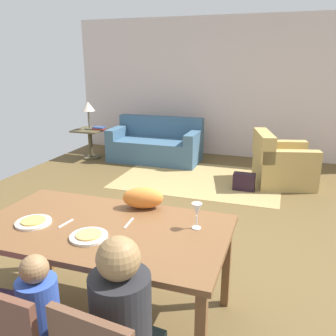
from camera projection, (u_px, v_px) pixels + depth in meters
name	position (u px, v px, depth m)	size (l,w,h in m)	color
ground_plane	(190.00, 219.00, 4.39)	(6.64, 6.41, 0.02)	brown
back_wall	(235.00, 88.00, 6.95)	(6.64, 0.10, 2.70)	beige
dining_table	(103.00, 235.00, 2.51)	(1.76, 0.98, 0.76)	brown
plate_near_man	(33.00, 222.00, 2.53)	(0.25, 0.25, 0.02)	silver
pizza_near_man	(33.00, 221.00, 2.52)	(0.17, 0.17, 0.01)	gold
plate_near_child	(89.00, 237.00, 2.32)	(0.25, 0.25, 0.02)	silver
pizza_near_child	(89.00, 234.00, 2.32)	(0.17, 0.17, 0.01)	#E6A453
wine_glass	(197.00, 211.00, 2.42)	(0.07, 0.07, 0.19)	silver
fork	(66.00, 223.00, 2.52)	(0.02, 0.15, 0.01)	silver
knife	(129.00, 223.00, 2.53)	(0.01, 0.17, 0.01)	silver
person_child	(46.00, 332.00, 1.97)	(0.22, 0.29, 0.92)	#31384C
cat	(143.00, 198.00, 2.77)	(0.32, 0.16, 0.17)	orange
area_rug	(200.00, 179.00, 5.86)	(2.60, 1.80, 0.01)	#A58A54
couch	(156.00, 145.00, 6.88)	(1.72, 0.86, 0.82)	#3C5E79
armchair	(281.00, 164.00, 5.55)	(1.05, 1.04, 0.82)	tan
side_table	(90.00, 139.00, 7.02)	(0.56, 0.56, 0.58)	#4D452C
table_lamp	(88.00, 107.00, 6.83)	(0.26, 0.26, 0.54)	#4E4B38
book_lower	(99.00, 129.00, 6.92)	(0.22, 0.16, 0.03)	maroon
book_upper	(99.00, 127.00, 6.92)	(0.22, 0.16, 0.03)	#304A82
handbag	(244.00, 182.00, 5.32)	(0.32, 0.16, 0.26)	black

